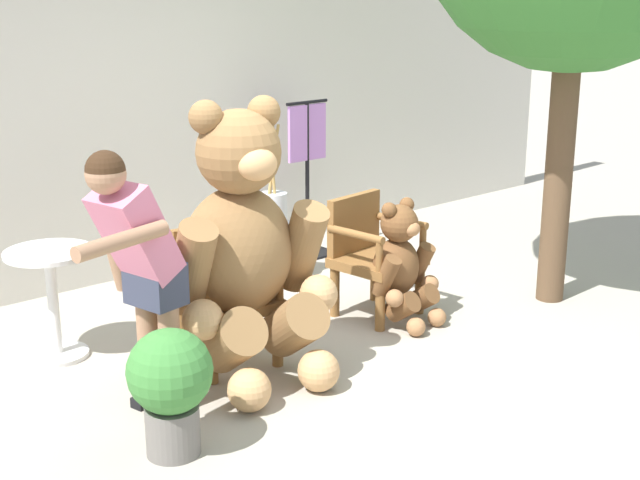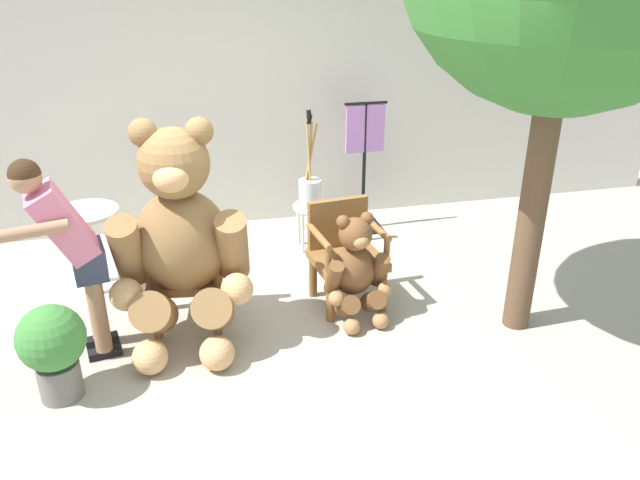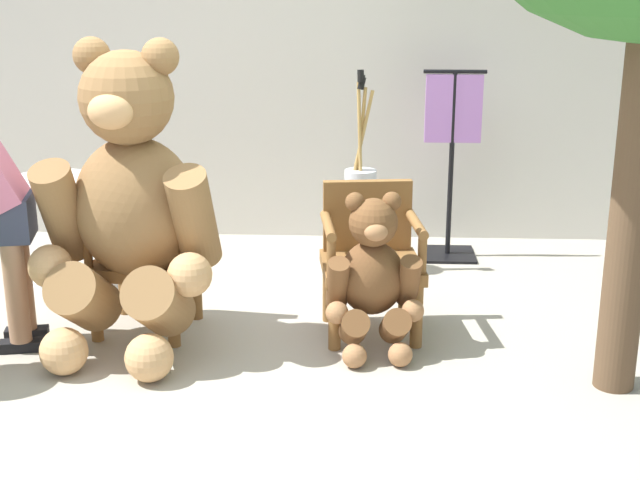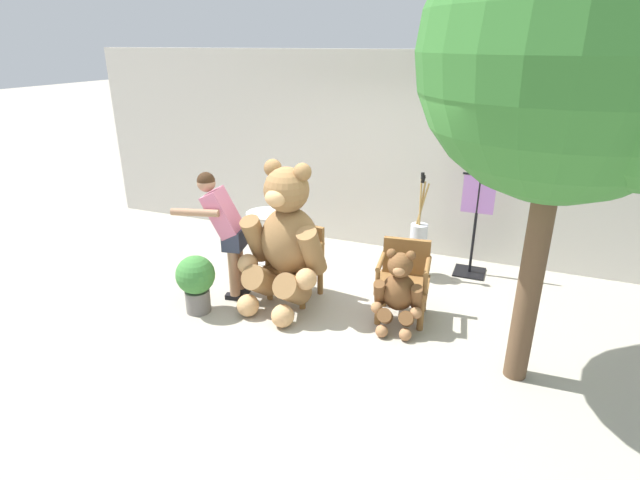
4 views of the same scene
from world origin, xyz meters
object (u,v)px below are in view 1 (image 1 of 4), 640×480
object	(u,v)px
potted_plant	(170,383)
brush_bucket	(273,202)
wooden_chair_left	(223,291)
white_stool	(274,237)
teddy_bear_small	(401,264)
clothing_display_stand	(307,175)
person_visitor	(139,260)
round_side_table	(52,291)
wooden_chair_right	(371,252)
teddy_bear_large	(245,245)

from	to	relation	value
potted_plant	brush_bucket	bearing A→B (deg)	41.56
wooden_chair_left	brush_bucket	size ratio (longest dim) A/B	0.91
wooden_chair_left	white_stool	bearing A→B (deg)	40.94
teddy_bear_small	white_stool	bearing A→B (deg)	93.27
brush_bucket	clothing_display_stand	bearing A→B (deg)	28.58
wooden_chair_left	person_visitor	world-z (taller)	person_visitor
wooden_chair_left	round_side_table	bearing A→B (deg)	137.11
person_visitor	white_stool	xyz separation A→B (m)	(2.00, 1.41, -0.56)
wooden_chair_left	brush_bucket	bearing A→B (deg)	40.98
wooden_chair_right	teddy_bear_large	distance (m)	1.39
round_side_table	potted_plant	distance (m)	1.56
person_visitor	brush_bucket	distance (m)	2.46
teddy_bear_small	potted_plant	size ratio (longest dim) A/B	1.32
person_visitor	teddy_bear_small	bearing A→B (deg)	1.38
white_stool	wooden_chair_right	bearing A→B (deg)	-86.55
wooden_chair_right	teddy_bear_large	bearing A→B (deg)	-168.29
white_stool	potted_plant	xyz separation A→B (m)	(-2.12, -1.88, 0.04)
wooden_chair_right	potted_plant	distance (m)	2.33
teddy_bear_small	person_visitor	bearing A→B (deg)	-178.62
person_visitor	potted_plant	bearing A→B (deg)	-104.15
wooden_chair_right	teddy_bear_small	size ratio (longest dim) A/B	0.96
white_stool	brush_bucket	world-z (taller)	brush_bucket
person_visitor	clothing_display_stand	size ratio (longest dim) A/B	1.12
brush_bucket	wooden_chair_right	bearing A→B (deg)	-86.53
teddy_bear_small	teddy_bear_large	bearing A→B (deg)	179.26
white_stool	wooden_chair_left	bearing A→B (deg)	-139.06
teddy_bear_large	potted_plant	bearing A→B (deg)	-148.28
wooden_chair_left	teddy_bear_large	size ratio (longest dim) A/B	0.51
wooden_chair_left	round_side_table	distance (m)	1.10
brush_bucket	potted_plant	xyz separation A→B (m)	(-2.12, -1.88, -0.25)
wooden_chair_left	clothing_display_stand	bearing A→B (deg)	37.11
teddy_bear_small	round_side_table	bearing A→B (deg)	153.86
teddy_bear_small	clothing_display_stand	xyz separation A→B (m)	(0.57, 1.71, 0.28)
wooden_chair_left	person_visitor	bearing A→B (deg)	-156.20
person_visitor	white_stool	distance (m)	2.51
teddy_bear_large	potted_plant	world-z (taller)	teddy_bear_large
teddy_bear_large	potted_plant	xyz separation A→B (m)	(-0.87, -0.54, -0.44)
wooden_chair_left	wooden_chair_right	size ratio (longest dim) A/B	1.00
round_side_table	wooden_chair_left	bearing A→B (deg)	-42.89
wooden_chair_left	potted_plant	bearing A→B (deg)	-137.66
teddy_bear_small	white_stool	size ratio (longest dim) A/B	1.95
teddy_bear_large	clothing_display_stand	bearing A→B (deg)	41.74
teddy_bear_small	potted_plant	world-z (taller)	teddy_bear_small
wooden_chair_left	white_stool	xyz separation A→B (m)	(1.23, 1.07, -0.11)
teddy_bear_small	person_visitor	world-z (taller)	person_visitor
clothing_display_stand	teddy_bear_small	bearing A→B (deg)	-108.50
potted_plant	teddy_bear_large	bearing A→B (deg)	31.72
teddy_bear_large	brush_bucket	size ratio (longest dim) A/B	1.81
wooden_chair_right	white_stool	xyz separation A→B (m)	(-0.06, 1.07, -0.11)
wooden_chair_right	round_side_table	world-z (taller)	wooden_chair_right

